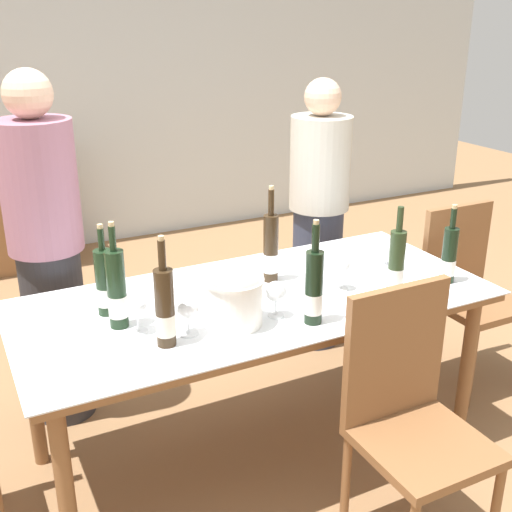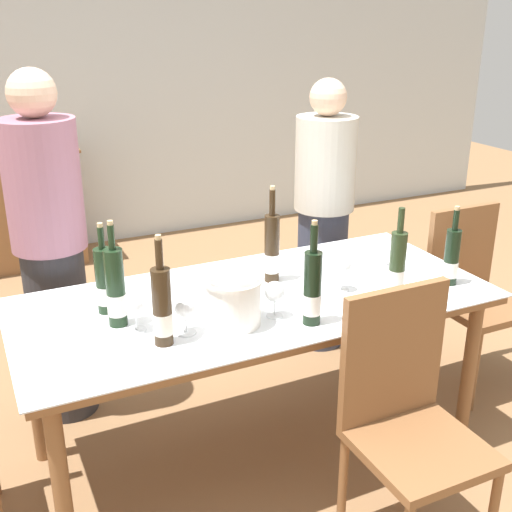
{
  "view_description": "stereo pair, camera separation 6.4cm",
  "coord_description": "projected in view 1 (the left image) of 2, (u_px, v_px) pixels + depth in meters",
  "views": [
    {
      "loc": [
        -1.08,
        -2.13,
        1.85
      ],
      "look_at": [
        0.0,
        0.0,
        0.93
      ],
      "focal_mm": 45.0,
      "sensor_mm": 36.0,
      "label": 1
    },
    {
      "loc": [
        -1.02,
        -2.16,
        1.85
      ],
      "look_at": [
        0.0,
        0.0,
        0.93
      ],
      "focal_mm": 45.0,
      "sensor_mm": 36.0,
      "label": 2
    }
  ],
  "objects": [
    {
      "name": "wine_bottle_6",
      "position": [
        165.0,
        309.0,
        2.2
      ],
      "size": [
        0.07,
        0.07,
        0.4
      ],
      "color": "#332314",
      "rests_on": "dining_table"
    },
    {
      "name": "wine_bottle_1",
      "position": [
        271.0,
        249.0,
        2.74
      ],
      "size": [
        0.07,
        0.07,
        0.42
      ],
      "color": "#332314",
      "rests_on": "dining_table"
    },
    {
      "name": "ice_bucket",
      "position": [
        235.0,
        300.0,
        2.37
      ],
      "size": [
        0.22,
        0.22,
        0.18
      ],
      "color": "white",
      "rests_on": "dining_table"
    },
    {
      "name": "wine_glass_2",
      "position": [
        137.0,
        306.0,
        2.3
      ],
      "size": [
        0.08,
        0.08,
        0.15
      ],
      "color": "white",
      "rests_on": "dining_table"
    },
    {
      "name": "wine_glass_3",
      "position": [
        276.0,
        292.0,
        2.43
      ],
      "size": [
        0.08,
        0.08,
        0.14
      ],
      "color": "white",
      "rests_on": "dining_table"
    },
    {
      "name": "dining_table",
      "position": [
        256.0,
        312.0,
        2.65
      ],
      "size": [
        1.94,
        0.88,
        0.75
      ],
      "color": "brown",
      "rests_on": "ground_plane"
    },
    {
      "name": "wine_glass_0",
      "position": [
        388.0,
        248.0,
        2.92
      ],
      "size": [
        0.07,
        0.07,
        0.13
      ],
      "color": "white",
      "rests_on": "dining_table"
    },
    {
      "name": "chair_right_end",
      "position": [
        467.0,
        283.0,
        3.31
      ],
      "size": [
        0.42,
        0.42,
        0.92
      ],
      "color": "brown",
      "rests_on": "ground_plane"
    },
    {
      "name": "wine_bottle_4",
      "position": [
        314.0,
        288.0,
        2.36
      ],
      "size": [
        0.07,
        0.07,
        0.4
      ],
      "color": "black",
      "rests_on": "dining_table"
    },
    {
      "name": "back_wall",
      "position": [
        75.0,
        71.0,
        4.97
      ],
      "size": [
        8.0,
        0.1,
        2.8
      ],
      "color": "silver",
      "rests_on": "ground_plane"
    },
    {
      "name": "person_host",
      "position": [
        48.0,
        256.0,
        2.87
      ],
      "size": [
        0.33,
        0.33,
        1.63
      ],
      "color": "#2D2D33",
      "rests_on": "ground_plane"
    },
    {
      "name": "wine_bottle_3",
      "position": [
        117.0,
        292.0,
        2.33
      ],
      "size": [
        0.07,
        0.07,
        0.41
      ],
      "color": "black",
      "rests_on": "dining_table"
    },
    {
      "name": "chair_near_front",
      "position": [
        409.0,
        406.0,
        2.26
      ],
      "size": [
        0.42,
        0.42,
        0.96
      ],
      "color": "brown",
      "rests_on": "ground_plane"
    },
    {
      "name": "person_guest_left",
      "position": [
        318.0,
        219.0,
        3.57
      ],
      "size": [
        0.33,
        0.33,
        1.52
      ],
      "color": "#383F56",
      "rests_on": "ground_plane"
    },
    {
      "name": "ground_plane",
      "position": [
        256.0,
        448.0,
        2.89
      ],
      "size": [
        12.0,
        12.0,
        0.0
      ],
      "primitive_type": "plane",
      "color": "olive"
    },
    {
      "name": "wine_bottle_5",
      "position": [
        449.0,
        256.0,
        2.73
      ],
      "size": [
        0.06,
        0.06,
        0.35
      ],
      "color": "black",
      "rests_on": "dining_table"
    },
    {
      "name": "wine_glass_4",
      "position": [
        188.0,
        309.0,
        2.29
      ],
      "size": [
        0.08,
        0.08,
        0.15
      ],
      "color": "white",
      "rests_on": "dining_table"
    },
    {
      "name": "wine_bottle_0",
      "position": [
        396.0,
        264.0,
        2.6
      ],
      "size": [
        0.07,
        0.07,
        0.38
      ],
      "color": "#28381E",
      "rests_on": "dining_table"
    },
    {
      "name": "wine_bottle_2",
      "position": [
        105.0,
        284.0,
        2.44
      ],
      "size": [
        0.07,
        0.07,
        0.36
      ],
      "color": "black",
      "rests_on": "dining_table"
    },
    {
      "name": "wine_glass_1",
      "position": [
        341.0,
        266.0,
        2.66
      ],
      "size": [
        0.08,
        0.08,
        0.15
      ],
      "color": "white",
      "rests_on": "dining_table"
    }
  ]
}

